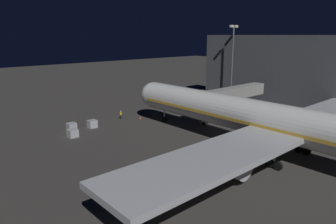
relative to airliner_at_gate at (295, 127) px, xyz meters
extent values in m
plane|color=#383533|center=(0.00, -9.71, -5.17)|extent=(320.00, 320.00, 0.00)
cylinder|color=silver|center=(0.00, -1.27, 0.18)|extent=(5.39, 60.17, 5.39)
sphere|color=silver|center=(0.00, -31.36, 0.18)|extent=(5.29, 5.29, 5.29)
cube|color=gold|center=(0.00, -1.27, -0.23)|extent=(5.45, 57.77, 0.50)
cube|color=black|center=(0.00, -29.74, 1.12)|extent=(2.97, 1.40, 0.90)
cube|color=#B7BABF|center=(0.00, -1.38, -0.76)|extent=(59.69, 8.09, 0.70)
cylinder|color=#B7BABF|center=(-11.68, -2.38, -2.80)|extent=(3.07, 5.14, 3.07)
cylinder|color=black|center=(-11.68, -4.95, -2.80)|extent=(2.61, 0.15, 2.61)
cylinder|color=#B7BABF|center=(11.68, -2.38, -2.80)|extent=(3.07, 5.14, 3.07)
cylinder|color=black|center=(11.68, -4.95, -2.80)|extent=(2.61, 0.15, 2.61)
cylinder|color=#B7BABF|center=(0.00, -27.86, -2.95)|extent=(0.28, 0.28, 2.06)
cylinder|color=black|center=(0.00, -27.86, -4.57)|extent=(0.45, 1.20, 1.20)
cylinder|color=#B7BABF|center=(-4.20, -0.38, -2.95)|extent=(0.28, 0.28, 2.06)
cylinder|color=black|center=(-4.20, -1.03, -4.57)|extent=(0.45, 1.20, 1.20)
cylinder|color=black|center=(-4.20, 0.27, -4.57)|extent=(0.45, 1.20, 1.20)
cylinder|color=#B7BABF|center=(4.20, -0.38, -2.95)|extent=(0.28, 0.28, 2.06)
cylinder|color=black|center=(4.20, -1.03, -4.57)|extent=(0.45, 1.20, 1.20)
cylinder|color=black|center=(4.20, 0.27, -4.57)|extent=(0.45, 1.20, 1.20)
cube|color=#9E9E99|center=(-14.15, -21.05, 0.18)|extent=(20.11, 2.60, 2.50)
cube|color=#9E9E99|center=(-4.10, -21.05, 0.18)|extent=(3.20, 3.40, 3.00)
cube|color=black|center=(-2.70, -21.05, 0.18)|extent=(0.70, 3.20, 2.70)
cylinder|color=#B7BABF|center=(-5.10, -21.05, -3.12)|extent=(0.56, 0.56, 4.10)
cylinder|color=black|center=(-5.70, -21.05, -4.87)|extent=(0.25, 0.60, 0.60)
cylinder|color=black|center=(-4.50, -21.05, -4.87)|extent=(0.25, 0.60, 0.60)
cylinder|color=#59595E|center=(-25.50, -30.23, 4.63)|extent=(0.40, 0.40, 19.61)
cube|color=#F9EFC6|center=(-26.40, -30.23, 14.68)|extent=(1.10, 0.50, 0.60)
cube|color=#F9EFC6|center=(-24.60, -30.23, 14.68)|extent=(1.10, 0.50, 0.60)
cube|color=#B7BABF|center=(17.38, -34.51, -4.34)|extent=(1.55, 1.51, 1.68)
cube|color=#B7BABF|center=(18.64, -31.43, -4.47)|extent=(1.57, 1.73, 1.40)
cube|color=#B7BABF|center=(13.19, -34.34, -4.43)|extent=(1.62, 1.52, 1.49)
cylinder|color=black|center=(5.55, -35.84, -4.70)|extent=(0.28, 0.28, 0.94)
cylinder|color=yellow|center=(5.55, -35.84, -3.89)|extent=(0.40, 0.40, 0.67)
sphere|color=tan|center=(5.55, -35.84, -3.44)|extent=(0.24, 0.24, 0.24)
sphere|color=white|center=(5.55, -35.84, -3.39)|extent=(0.23, 0.23, 0.23)
cone|color=orange|center=(-2.20, -33.36, -4.90)|extent=(0.36, 0.36, 0.55)
cone|color=orange|center=(2.20, -33.36, -4.90)|extent=(0.36, 0.36, 0.55)
camera|label=1|loc=(40.94, 19.18, 12.58)|focal=33.07mm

